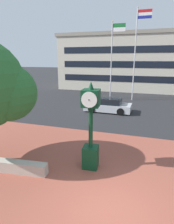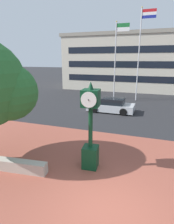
% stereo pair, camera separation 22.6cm
% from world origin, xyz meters
% --- Properties ---
extents(ground_plane, '(200.00, 200.00, 0.00)m').
position_xyz_m(ground_plane, '(0.00, 0.00, 0.00)').
color(ground_plane, '#262628').
extents(plaza_brick_paving, '(44.00, 10.56, 0.01)m').
position_xyz_m(plaza_brick_paving, '(0.00, 1.28, 0.00)').
color(plaza_brick_paving, brown).
rests_on(plaza_brick_paving, ground).
extents(planter_wall, '(3.22, 0.76, 0.50)m').
position_xyz_m(planter_wall, '(-4.42, 0.95, 0.25)').
color(planter_wall, '#ADA393').
rests_on(planter_wall, ground).
extents(street_clock, '(0.76, 0.82, 3.83)m').
position_xyz_m(street_clock, '(-1.27, 2.33, 1.78)').
color(street_clock, '#0C381E').
rests_on(street_clock, ground).
extents(car_street_near, '(4.22, 1.95, 1.28)m').
position_xyz_m(car_street_near, '(-2.37, 11.78, 0.57)').
color(car_street_near, '#B7BABF').
rests_on(car_street_near, ground).
extents(car_street_far, '(4.06, 2.01, 1.28)m').
position_xyz_m(car_street_far, '(-13.24, 10.05, 0.57)').
color(car_street_far, silver).
rests_on(car_street_far, ground).
extents(flagpole_primary, '(1.53, 0.14, 8.78)m').
position_xyz_m(flagpole_primary, '(-3.23, 17.77, 5.09)').
color(flagpole_primary, silver).
rests_on(flagpole_primary, ground).
extents(flagpole_secondary, '(1.55, 0.14, 10.00)m').
position_xyz_m(flagpole_secondary, '(-0.59, 17.77, 5.77)').
color(flagpole_secondary, silver).
rests_on(flagpole_secondary, ground).
extents(civic_building, '(24.81, 12.60, 8.46)m').
position_xyz_m(civic_building, '(-0.62, 28.95, 4.24)').
color(civic_building, beige).
rests_on(civic_building, ground).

